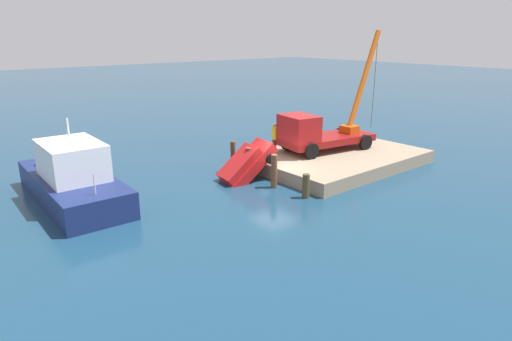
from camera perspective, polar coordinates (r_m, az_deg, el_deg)
name	(u,v)px	position (r m, az deg, el deg)	size (l,w,h in m)	color
ground	(275,180)	(26.33, 2.51, -1.23)	(200.00, 200.00, 0.00)	navy
dock	(335,158)	(29.88, 10.07, 1.57)	(10.90, 7.89, 0.81)	gray
crane_truck	(319,131)	(29.61, 8.02, 5.05)	(9.38, 3.65, 7.73)	maroon
dock_worker	(274,137)	(29.27, 2.37, 4.30)	(0.34, 0.34, 1.90)	#323232
salvaged_car	(241,170)	(26.07, -1.92, 0.01)	(4.22, 2.40, 3.50)	red
moored_yacht	(67,184)	(26.03, -23.10, -1.65)	(3.65, 10.76, 5.81)	navy
piling_near	(233,157)	(27.55, -2.96, 1.74)	(0.30, 0.30, 1.97)	brown
piling_mid	(249,164)	(26.18, -0.87, 0.89)	(0.39, 0.39, 1.93)	brown
piling_far	(274,171)	(24.78, 2.33, -0.10)	(0.35, 0.35, 1.91)	brown
piling_end	(306,186)	(23.44, 6.41, -2.00)	(0.38, 0.38, 1.31)	#4F4127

